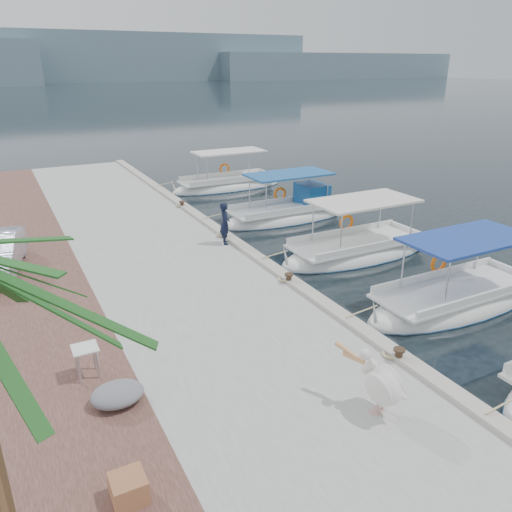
{
  "coord_description": "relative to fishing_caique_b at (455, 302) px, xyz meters",
  "views": [
    {
      "loc": [
        -7.98,
        -10.87,
        7.07
      ],
      "look_at": [
        -1.0,
        2.51,
        1.2
      ],
      "focal_mm": 35.0,
      "sensor_mm": 36.0,
      "label": 1
    }
  ],
  "objects": [
    {
      "name": "fishing_caique_d",
      "position": [
        0.1,
        10.31,
        0.07
      ],
      "size": [
        6.67,
        2.24,
        2.83
      ],
      "color": "white",
      "rests_on": "ground"
    },
    {
      "name": "mooring_bollards",
      "position": [
        -4.27,
        2.91,
        0.57
      ],
      "size": [
        0.28,
        20.28,
        0.33
      ],
      "color": "black",
      "rests_on": "concrete_quay"
    },
    {
      "name": "folding_table",
      "position": [
        -10.86,
        0.67,
        0.9
      ],
      "size": [
        0.55,
        0.55,
        0.73
      ],
      "color": "silver",
      "rests_on": "cobblestone_strip"
    },
    {
      "name": "wooden_crate",
      "position": [
        -10.9,
        -3.14,
        0.6
      ],
      "size": [
        0.55,
        0.55,
        0.44
      ],
      "primitive_type": "cube",
      "color": "brown",
      "rests_on": "cobblestone_strip"
    },
    {
      "name": "distant_hills",
      "position": [
        25.69,
        202.9,
        7.49
      ],
      "size": [
        330.0,
        60.0,
        18.0
      ],
      "color": "slate",
      "rests_on": "ground"
    },
    {
      "name": "quay_curb",
      "position": [
        -4.14,
        6.41,
        0.44
      ],
      "size": [
        0.44,
        40.0,
        0.12
      ],
      "primitive_type": "cube",
      "color": "#A69E93",
      "rests_on": "concrete_quay"
    },
    {
      "name": "pelican",
      "position": [
        -5.9,
        -3.29,
        1.03
      ],
      "size": [
        0.84,
        1.63,
        1.27
      ],
      "color": "tan",
      "rests_on": "concrete_quay"
    },
    {
      "name": "cobblestone_strip",
      "position": [
        -11.92,
        6.41,
        0.13
      ],
      "size": [
        4.0,
        40.0,
        0.5
      ],
      "primitive_type": "cube",
      "color": "#51302A",
      "rests_on": "ground"
    },
    {
      "name": "fisherman",
      "position": [
        -4.52,
        7.26,
        1.19
      ],
      "size": [
        0.52,
        0.67,
        1.63
      ],
      "primitive_type": "imported",
      "rotation": [
        0.0,
        0.0,
        1.34
      ],
      "color": "black",
      "rests_on": "concrete_quay"
    },
    {
      "name": "concrete_quay",
      "position": [
        -6.92,
        6.41,
        0.13
      ],
      "size": [
        6.0,
        40.0,
        0.5
      ],
      "primitive_type": "cube",
      "color": "#989792",
      "rests_on": "ground"
    },
    {
      "name": "ground",
      "position": [
        -3.92,
        1.41,
        -0.12
      ],
      "size": [
        400.0,
        400.0,
        0.0
      ],
      "primitive_type": "plane",
      "color": "black",
      "rests_on": "ground"
    },
    {
      "name": "fishing_caique_b",
      "position": [
        0.0,
        0.0,
        0.0
      ],
      "size": [
        6.67,
        2.32,
        2.83
      ],
      "color": "white",
      "rests_on": "ground"
    },
    {
      "name": "tarp_bundle",
      "position": [
        -10.5,
        -0.59,
        0.58
      ],
      "size": [
        1.1,
        0.9,
        0.4
      ],
      "primitive_type": "ellipsoid",
      "color": "slate",
      "rests_on": "cobblestone_strip"
    },
    {
      "name": "fishing_caique_e",
      "position": [
        0.14,
        17.36,
        0.0
      ],
      "size": [
        6.95,
        2.13,
        2.83
      ],
      "color": "white",
      "rests_on": "ground"
    },
    {
      "name": "fishing_caique_c",
      "position": [
        0.02,
        4.87,
        -0.0
      ],
      "size": [
        6.71,
        2.43,
        2.83
      ],
      "color": "white",
      "rests_on": "ground"
    }
  ]
}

